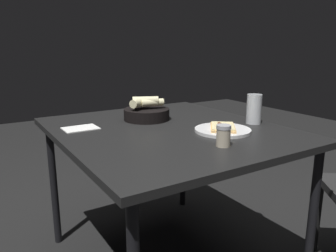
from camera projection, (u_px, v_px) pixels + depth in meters
name	position (u px, v px, depth m)	size (l,w,h in m)	color
dining_table	(168.00, 140.00, 1.61)	(1.01, 1.15, 0.74)	black
pizza_plate	(223.00, 129.00, 1.53)	(0.26, 0.26, 0.04)	white
bread_basket	(146.00, 112.00, 1.76)	(0.24, 0.24, 0.13)	black
beer_glass	(254.00, 111.00, 1.68)	(0.08, 0.08, 0.15)	silver
pepper_shaker	(223.00, 137.00, 1.30)	(0.06, 0.06, 0.09)	#BFB299
napkin	(81.00, 128.00, 1.58)	(0.16, 0.12, 0.00)	white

